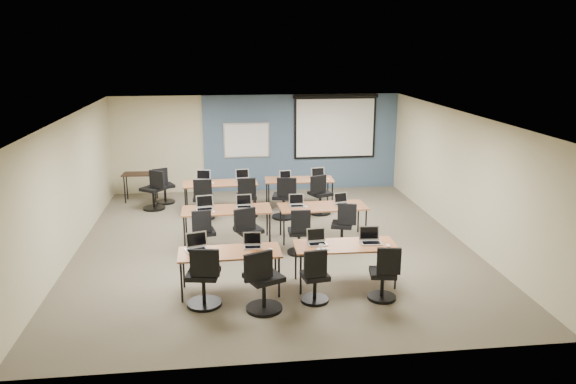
{
  "coord_description": "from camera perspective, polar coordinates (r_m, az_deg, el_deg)",
  "views": [
    {
      "loc": [
        -1.04,
        -11.05,
        4.1
      ],
      "look_at": [
        0.37,
        0.4,
        1.01
      ],
      "focal_mm": 35.0,
      "sensor_mm": 36.0,
      "label": 1
    }
  ],
  "objects": [
    {
      "name": "snack_plate",
      "position": [
        9.46,
        3.43,
        -5.87
      ],
      "size": [
        0.22,
        0.22,
        0.01
      ],
      "primitive_type": "cylinder",
      "rotation": [
        0.0,
        0.0,
        0.35
      ],
      "color": "white",
      "rests_on": "training_table_front_right"
    },
    {
      "name": "laptop_5",
      "position": [
        11.88,
        -4.49,
        -1.22
      ],
      "size": [
        0.33,
        0.28,
        0.25
      ],
      "rotation": [
        0.0,
        0.0,
        0.04
      ],
      "color": "#A6A6B1",
      "rests_on": "training_table_mid_left"
    },
    {
      "name": "task_chair_10",
      "position": [
        13.38,
        -0.38,
        -0.92
      ],
      "size": [
        0.56,
        0.56,
        1.04
      ],
      "rotation": [
        0.0,
        0.0,
        -0.22
      ],
      "color": "black",
      "rests_on": "floor"
    },
    {
      "name": "mouse_7",
      "position": [
        11.93,
        6.39,
        -1.46
      ],
      "size": [
        0.06,
        0.1,
        0.03
      ],
      "primitive_type": "ellipsoid",
      "rotation": [
        0.0,
        0.0,
        -0.07
      ],
      "color": "white",
      "rests_on": "training_table_mid_right"
    },
    {
      "name": "floor",
      "position": [
        11.83,
        -1.54,
        -5.29
      ],
      "size": [
        8.0,
        9.0,
        0.02
      ],
      "primitive_type": "cube",
      "color": "#6B6354",
      "rests_on": "ground"
    },
    {
      "name": "task_chair_5",
      "position": [
        11.1,
        -4.11,
        -4.41
      ],
      "size": [
        0.57,
        0.54,
        1.02
      ],
      "rotation": [
        0.0,
        0.0,
        0.37
      ],
      "color": "black",
      "rests_on": "floor"
    },
    {
      "name": "laptop_9",
      "position": [
        14.22,
        -4.65,
        1.5
      ],
      "size": [
        0.34,
        0.29,
        0.26
      ],
      "rotation": [
        0.0,
        0.0,
        0.1
      ],
      "color": "#ABABAB",
      "rests_on": "training_table_back_left"
    },
    {
      "name": "task_chair_8",
      "position": [
        13.48,
        -8.6,
        -1.03
      ],
      "size": [
        0.53,
        0.53,
        1.01
      ],
      "rotation": [
        0.0,
        0.0,
        -0.01
      ],
      "color": "black",
      "rests_on": "floor"
    },
    {
      "name": "mouse_8",
      "position": [
        13.93,
        -7.64,
        0.91
      ],
      "size": [
        0.08,
        0.1,
        0.03
      ],
      "primitive_type": "ellipsoid",
      "rotation": [
        0.0,
        0.0,
        0.27
      ],
      "color": "white",
      "rests_on": "training_table_back_left"
    },
    {
      "name": "laptop_0",
      "position": [
        9.57,
        -9.28,
        -5.41
      ],
      "size": [
        0.36,
        0.31,
        0.27
      ],
      "rotation": [
        0.0,
        0.0,
        0.3
      ],
      "color": "#ABABAD",
      "rests_on": "training_table_front_left"
    },
    {
      "name": "task_chair_11",
      "position": [
        13.74,
        3.24,
        -0.58
      ],
      "size": [
        0.57,
        0.53,
        1.01
      ],
      "rotation": [
        0.0,
        0.0,
        0.43
      ],
      "color": "black",
      "rests_on": "floor"
    },
    {
      "name": "snack_bowl",
      "position": [
        9.24,
        -3.07,
        -6.22
      ],
      "size": [
        0.31,
        0.31,
        0.06
      ],
      "primitive_type": "imported",
      "rotation": [
        0.0,
        0.0,
        -0.4
      ],
      "color": "#94471C",
      "rests_on": "training_table_front_left"
    },
    {
      "name": "mouse_4",
      "position": [
        11.59,
        -7.57,
        -1.99
      ],
      "size": [
        0.08,
        0.1,
        0.03
      ],
      "primitive_type": "ellipsoid",
      "rotation": [
        0.0,
        0.0,
        0.2
      ],
      "color": "white",
      "rests_on": "training_table_mid_left"
    },
    {
      "name": "training_table_front_right",
      "position": [
        9.75,
        5.84,
        -5.6
      ],
      "size": [
        1.76,
        0.73,
        0.73
      ],
      "rotation": [
        0.0,
        0.0,
        -0.02
      ],
      "color": "brown",
      "rests_on": "floor"
    },
    {
      "name": "laptop_6",
      "position": [
        11.9,
        0.91,
        -1.15
      ],
      "size": [
        0.32,
        0.27,
        0.24
      ],
      "rotation": [
        0.0,
        0.0,
        0.02
      ],
      "color": "silver",
      "rests_on": "training_table_mid_right"
    },
    {
      "name": "laptop_7",
      "position": [
        12.08,
        5.45,
        -0.98
      ],
      "size": [
        0.31,
        0.27,
        0.24
      ],
      "rotation": [
        0.0,
        0.0,
        0.28
      ],
      "color": "silver",
      "rests_on": "training_table_mid_right"
    },
    {
      "name": "wall_back",
      "position": [
        15.83,
        -3.15,
        4.96
      ],
      "size": [
        8.0,
        0.04,
        2.7
      ],
      "primitive_type": "cube",
      "color": "beige",
      "rests_on": "ground"
    },
    {
      "name": "laptop_4",
      "position": [
        11.82,
        -8.46,
        -1.4
      ],
      "size": [
        0.36,
        0.3,
        0.27
      ],
      "rotation": [
        0.0,
        0.0,
        0.15
      ],
      "color": "silver",
      "rests_on": "training_table_mid_left"
    },
    {
      "name": "mouse_6",
      "position": [
        11.84,
        1.87,
        -1.5
      ],
      "size": [
        0.06,
        0.09,
        0.03
      ],
      "primitive_type": "ellipsoid",
      "rotation": [
        0.0,
        0.0,
        0.12
      ],
      "color": "white",
      "rests_on": "training_table_mid_right"
    },
    {
      "name": "ceiling",
      "position": [
        11.19,
        -1.64,
        7.8
      ],
      "size": [
        8.0,
        9.0,
        0.02
      ],
      "primitive_type": "cube",
      "color": "white",
      "rests_on": "ground"
    },
    {
      "name": "mouse_3",
      "position": [
        9.76,
        10.14,
        -5.38
      ],
      "size": [
        0.09,
        0.11,
        0.04
      ],
      "primitive_type": "ellipsoid",
      "rotation": [
        0.0,
        0.0,
        0.25
      ],
      "color": "white",
      "rests_on": "training_table_front_right"
    },
    {
      "name": "task_chair_7",
      "position": [
        11.61,
        5.63,
        -3.7
      ],
      "size": [
        0.48,
        0.47,
        0.96
      ],
      "rotation": [
        0.0,
        0.0,
        -0.31
      ],
      "color": "black",
      "rests_on": "floor"
    },
    {
      "name": "training_table_front_left",
      "position": [
        9.44,
        -5.93,
        -6.32
      ],
      "size": [
        1.7,
        0.71,
        0.73
      ],
      "rotation": [
        0.0,
        0.0,
        0.02
      ],
      "color": "brown",
      "rests_on": "floor"
    },
    {
      "name": "laptop_10",
      "position": [
        14.17,
        -0.25,
        1.47
      ],
      "size": [
        0.3,
        0.25,
        0.23
      ],
      "rotation": [
        0.0,
        0.0,
        0.09
      ],
      "color": "#A8A8AD",
      "rests_on": "training_table_back_right"
    },
    {
      "name": "laptop_11",
      "position": [
        14.32,
        3.12,
        1.63
      ],
      "size": [
        0.36,
        0.3,
        0.27
      ],
      "rotation": [
        0.0,
        0.0,
        0.18
      ],
      "color": "#ACACAC",
      "rests_on": "training_table_back_right"
    },
    {
      "name": "blue_mousepad",
      "position": [
        9.38,
        -8.0,
        -6.2
      ],
      "size": [
        0.27,
        0.24,
        0.01
      ],
      "primitive_type": "cube",
      "rotation": [
        0.0,
        0.0,
        -0.2
      ],
      "color": "navy",
      "rests_on": "training_table_front_left"
    },
    {
      "name": "mouse_0",
      "position": [
        9.32,
        -7.99,
        -6.28
      ],
      "size": [
        0.07,
        0.1,
        0.04
      ],
      "primitive_type": "ellipsoid",
      "rotation": [
        0.0,
        0.0,
        0.03
      ],
      "color": "white",
      "rests_on": "training_table_front_left"
    },
    {
      "name": "whiteboard",
      "position": [
        15.72,
        -4.23,
        5.25
      ],
      "size": [
        1.28,
        0.03,
        0.98
      ],
      "color": "silver",
      "rests_on": "wall_back"
    },
    {
      "name": "spare_chair_a",
      "position": [
        14.98,
        -12.5,
        0.32
      ],
      "size": [
        0.52,
        0.49,
        0.97
      ],
      "rotation": [
        0.0,
        0.0,
        0.44
      ],
      "color": "black",
      "rests_on": "floor"
    },
    {
      "name": "training_table_back_right",
      "position": [
        14.27,
        1.14,
        1.13
      ],
      "size": [
        1.73,
        0.72,
        0.73
      ],
      "rotation": [
        0.0,
        0.0,
        -0.04
      ],
      "color": "brown",
      "rests_on": "floor"
    },
    {
      "name": "task_chair_6",
      "position": [
        11.14,
        1.17,
        -4.45
      ],
      "size": [
        0.47,
        0.47,
        0.96
      ],
      "rotation": [
        0.0,
        0.0,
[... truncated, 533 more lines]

